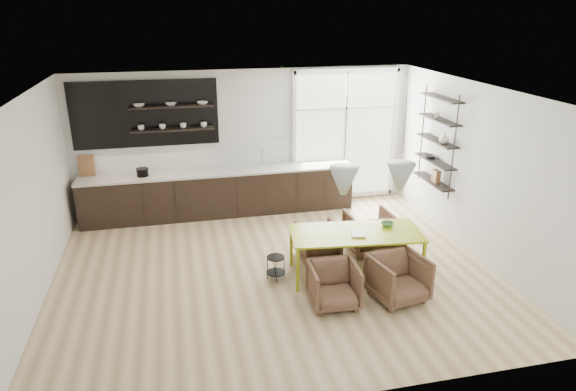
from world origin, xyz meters
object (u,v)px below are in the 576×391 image
(dining_table, at_px, (356,235))
(armchair_front_left, at_px, (334,285))
(armchair_back_right, at_px, (369,232))
(wire_stool, at_px, (276,265))
(armchair_back_left, at_px, (318,241))
(armchair_front_right, at_px, (398,278))

(dining_table, distance_m, armchair_front_left, 1.04)
(armchair_back_right, bearing_deg, dining_table, 52.97)
(dining_table, height_order, wire_stool, dining_table)
(dining_table, distance_m, armchair_back_left, 0.90)
(dining_table, relative_size, wire_stool, 5.58)
(armchair_back_left, bearing_deg, armchair_front_right, 113.48)
(armchair_back_left, xyz_separation_m, wire_stool, (-0.84, -0.55, -0.07))
(armchair_back_left, height_order, armchair_front_right, armchair_front_right)
(dining_table, bearing_deg, armchair_back_left, 127.29)
(armchair_back_left, bearing_deg, armchair_front_left, 79.24)
(armchair_back_left, bearing_deg, armchair_back_right, -179.11)
(armchair_front_left, bearing_deg, dining_table, 54.56)
(armchair_back_left, height_order, armchair_front_left, armchair_front_left)
(dining_table, xyz_separation_m, armchair_front_right, (0.37, -0.83, -0.35))
(armchair_back_right, relative_size, wire_stool, 2.06)
(armchair_back_left, relative_size, armchair_front_right, 0.91)
(dining_table, xyz_separation_m, wire_stool, (-1.26, 0.15, -0.45))
(wire_stool, bearing_deg, dining_table, -6.93)
(armchair_back_left, height_order, wire_stool, armchair_back_left)
(dining_table, bearing_deg, armchair_back_right, 61.27)
(armchair_front_left, bearing_deg, armchair_front_right, -1.23)
(armchair_back_left, relative_size, armchair_back_right, 0.87)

